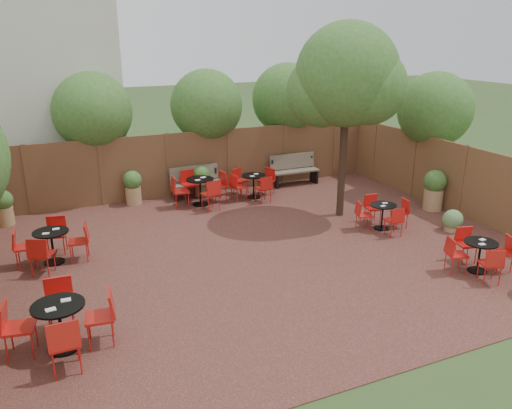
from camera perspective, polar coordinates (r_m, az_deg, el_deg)
name	(u,v)px	position (r m, az deg, el deg)	size (l,w,h in m)	color
ground	(266,250)	(12.10, 1.10, -5.17)	(80.00, 80.00, 0.00)	#354F23
courtyard_paving	(266,250)	(12.09, 1.10, -5.13)	(12.00, 10.00, 0.02)	#3E2019
fence_back	(199,163)	(16.21, -6.38, 4.68)	(12.00, 0.08, 2.00)	#563020
fence_right	(463,181)	(15.16, 22.17, 2.41)	(0.08, 10.00, 2.00)	#563020
neighbour_building	(30,63)	(18.04, -24.05, 14.31)	(5.00, 4.00, 8.00)	beige
overhang_foliage	(131,127)	(12.65, -13.87, 8.42)	(15.78, 10.87, 2.79)	#34611F
courtyard_tree	(347,81)	(13.75, 10.16, 13.49)	(2.84, 2.74, 5.21)	black
park_bench_left	(196,181)	(15.92, -6.80, 2.60)	(1.57, 0.53, 0.96)	brown
park_bench_right	(294,169)	(17.20, 4.25, 3.99)	(1.65, 0.54, 1.02)	brown
bistro_tables	(222,227)	(12.25, -3.80, -2.57)	(9.92, 8.24, 0.94)	black
planters	(233,189)	(14.75, -2.58, 1.71)	(11.88, 4.63, 1.18)	#9F7A4F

